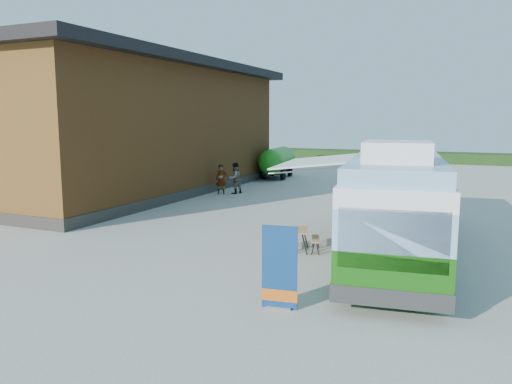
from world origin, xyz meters
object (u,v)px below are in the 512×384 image
at_px(person_b, 235,178).
at_px(slurry_tanker, 277,161).
at_px(person_a, 221,179).
at_px(picnic_table, 300,235).
at_px(bus, 396,197).
at_px(banner, 279,275).

height_order(person_b, slurry_tanker, slurry_tanker).
bearing_deg(person_a, person_b, 11.39).
xyz_separation_m(picnic_table, person_b, (-7.50, 10.38, 0.36)).
height_order(bus, person_a, bus).
xyz_separation_m(banner, person_b, (-8.71, 15.27, 0.11)).
xyz_separation_m(picnic_table, slurry_tanker, (-8.12, 18.52, 0.73)).
bearing_deg(banner, person_a, 114.42).
bearing_deg(person_b, banner, 53.91).
height_order(bus, slurry_tanker, bus).
bearing_deg(slurry_tanker, person_a, -97.86).
distance_m(banner, person_a, 17.48).
bearing_deg(picnic_table, banner, -93.24).
xyz_separation_m(banner, person_a, (-9.33, 14.78, 0.06)).
bearing_deg(person_a, picnic_table, -76.97).
distance_m(bus, person_a, 13.98).
distance_m(bus, banner, 6.36).
height_order(picnic_table, person_a, person_a).
height_order(picnic_table, person_b, person_b).
relative_size(bus, person_a, 7.28).
distance_m(person_a, slurry_tanker, 8.64).
bearing_deg(slurry_tanker, bus, -65.67).
distance_m(banner, person_b, 17.58).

